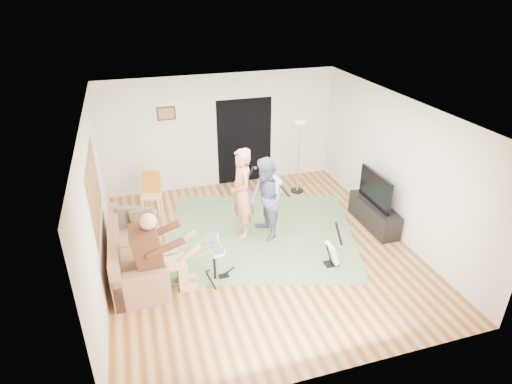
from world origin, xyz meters
TOP-DOWN VIEW (x-y plane):
  - floor at (0.00, 0.00)m, footprint 6.00×6.00m
  - walls at (0.00, 0.00)m, footprint 5.50×6.00m
  - ceiling at (0.00, 0.00)m, footprint 6.00×6.00m
  - window_blinds at (-2.74, 0.20)m, footprint 0.00×2.05m
  - doorway at (0.55, 2.99)m, footprint 2.10×0.00m
  - picture_frame at (-1.25, 2.99)m, footprint 0.42×0.03m
  - area_rug at (0.16, 0.50)m, footprint 4.46×4.16m
  - sofa at (-2.29, 0.00)m, footprint 0.87×2.11m
  - drummer at (-1.86, -0.65)m, footprint 0.93×0.52m
  - drum_kit at (-1.00, -0.65)m, footprint 0.41×0.73m
  - singer at (-0.18, 0.61)m, footprint 0.46×0.68m
  - microphone at (0.02, 0.61)m, footprint 0.06×0.06m
  - guitarist at (0.24, 0.38)m, footprint 0.67×0.84m
  - guitar_held at (0.44, 0.38)m, footprint 0.13×0.60m
  - guitar_spare at (1.07, -0.86)m, footprint 0.32×0.29m
  - torchiere_lamp at (1.59, 2.05)m, footprint 0.31×0.31m
  - dining_chair at (-1.81, 2.03)m, footprint 0.47×0.50m
  - tv_cabinet at (2.50, 0.13)m, footprint 0.40×1.40m
  - television at (2.45, 0.13)m, footprint 0.06×1.07m

SIDE VIEW (x-z plane):
  - floor at x=0.00m, z-range 0.00..0.00m
  - area_rug at x=0.16m, z-range 0.00..0.02m
  - tv_cabinet at x=2.50m, z-range 0.00..0.50m
  - guitar_spare at x=1.07m, z-range -0.19..0.69m
  - sofa at x=-2.29m, z-range -0.14..0.71m
  - dining_chair at x=-1.81m, z-range -0.13..0.78m
  - drum_kit at x=-1.00m, z-range -0.05..0.71m
  - drummer at x=-1.86m, z-range -0.16..1.28m
  - guitarist at x=0.24m, z-range 0.00..1.65m
  - television at x=2.45m, z-range 0.52..1.18m
  - singer at x=-0.18m, z-range 0.00..1.81m
  - doorway at x=0.55m, z-range 0.00..2.10m
  - guitar_held at x=0.44m, z-range 0.99..1.25m
  - torchiere_lamp at x=1.59m, z-range 0.32..2.06m
  - microphone at x=0.02m, z-range 1.23..1.47m
  - walls at x=0.00m, z-range 0.00..2.70m
  - window_blinds at x=-2.74m, z-range 0.53..2.58m
  - picture_frame at x=-1.25m, z-range 1.74..2.06m
  - ceiling at x=0.00m, z-range 2.70..2.70m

